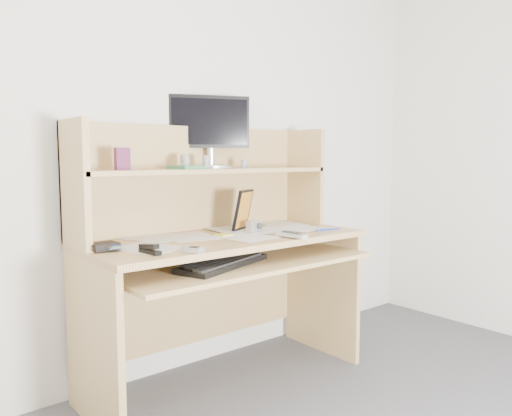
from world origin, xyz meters
TOP-DOWN VIEW (x-y plane):
  - back_wall at (0.00, 1.80)m, footprint 3.60×0.04m
  - desk at (0.00, 1.56)m, footprint 1.40×0.70m
  - paper_clutter at (0.00, 1.48)m, footprint 1.32×0.54m
  - keyboard at (-0.15, 1.31)m, footprint 0.52×0.33m
  - tv_remote at (0.21, 1.24)m, footprint 0.06×0.17m
  - flip_phone at (-0.36, 1.22)m, footprint 0.08×0.10m
  - stapler at (-0.51, 1.30)m, footprint 0.05×0.12m
  - wallet at (-0.62, 1.49)m, footprint 0.11×0.09m
  - sticky_note_pad at (-0.00, 1.50)m, footprint 0.08×0.08m
  - digital_camera at (0.18, 1.49)m, footprint 0.10×0.06m
  - game_case at (0.17, 1.56)m, footprint 0.14×0.09m
  - blue_pen at (0.51, 1.27)m, footprint 0.15×0.03m
  - card_box at (-0.47, 1.62)m, footprint 0.08×0.03m
  - shelf_book at (-0.15, 1.60)m, footprint 0.12×0.17m
  - chip_stack_a at (-0.14, 1.61)m, footprint 0.05×0.05m
  - chip_stack_b at (-0.12, 1.66)m, footprint 0.05×0.05m
  - chip_stack_c at (0.23, 1.62)m, footprint 0.04×0.04m
  - chip_stack_d at (-0.02, 1.62)m, footprint 0.04×0.04m
  - monitor at (0.07, 1.73)m, footprint 0.42×0.24m

SIDE VIEW (x-z plane):
  - keyboard at x=-0.15m, z-range 0.65..0.68m
  - desk at x=0.00m, z-range 0.04..1.34m
  - paper_clutter at x=0.00m, z-range 0.75..0.76m
  - sticky_note_pad at x=0.00m, z-range 0.75..0.76m
  - blue_pen at x=0.51m, z-range 0.76..0.76m
  - tv_remote at x=0.21m, z-range 0.76..0.77m
  - flip_phone at x=-0.36m, z-range 0.76..0.78m
  - wallet at x=-0.62m, z-range 0.76..0.78m
  - stapler at x=-0.51m, z-range 0.76..0.79m
  - digital_camera at x=0.18m, z-range 0.76..0.81m
  - game_case at x=0.17m, z-range 0.76..0.97m
  - shelf_book at x=-0.15m, z-range 1.08..1.10m
  - chip_stack_c at x=0.23m, z-range 1.08..1.13m
  - chip_stack_a at x=-0.14m, z-range 1.08..1.14m
  - chip_stack_d at x=-0.02m, z-range 1.08..1.15m
  - chip_stack_b at x=-0.12m, z-range 1.08..1.15m
  - card_box at x=-0.47m, z-range 1.08..1.18m
  - back_wall at x=0.00m, z-range 0.00..2.50m
  - monitor at x=0.07m, z-range 1.09..1.48m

